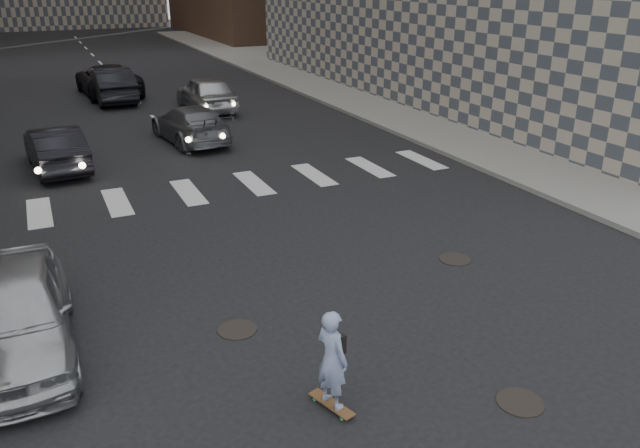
# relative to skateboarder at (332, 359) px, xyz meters

# --- Properties ---
(ground) EXTENTS (160.00, 160.00, 0.00)m
(ground) POSITION_rel_skateboarder_xyz_m (1.40, 1.44, -0.85)
(ground) COLOR black
(ground) RESTS_ON ground
(sidewalk_right) EXTENTS (13.00, 80.00, 0.15)m
(sidewalk_right) POSITION_rel_skateboarder_xyz_m (15.90, 21.44, -0.78)
(sidewalk_right) COLOR gray
(sidewalk_right) RESTS_ON ground
(manhole_a) EXTENTS (0.70, 0.70, 0.02)m
(manhole_a) POSITION_rel_skateboarder_xyz_m (2.60, -1.06, -0.84)
(manhole_a) COLOR black
(manhole_a) RESTS_ON ground
(manhole_b) EXTENTS (0.70, 0.70, 0.02)m
(manhole_b) POSITION_rel_skateboarder_xyz_m (-0.60, 2.64, -0.84)
(manhole_b) COLOR black
(manhole_b) RESTS_ON ground
(manhole_c) EXTENTS (0.70, 0.70, 0.02)m
(manhole_c) POSITION_rel_skateboarder_xyz_m (4.70, 3.44, -0.84)
(manhole_c) COLOR black
(manhole_c) RESTS_ON ground
(skateboarder) EXTENTS (0.52, 0.84, 1.62)m
(skateboarder) POSITION_rel_skateboarder_xyz_m (0.00, 0.00, 0.00)
(skateboarder) COLOR brown
(skateboarder) RESTS_ON ground
(silver_sedan) EXTENTS (1.86, 4.44, 1.50)m
(silver_sedan) POSITION_rel_skateboarder_xyz_m (-4.10, 3.44, -0.10)
(silver_sedan) COLOR #B2B4BA
(silver_sedan) RESTS_ON ground
(traffic_car_a) EXTENTS (1.90, 4.39, 1.40)m
(traffic_car_a) POSITION_rel_skateboarder_xyz_m (-2.87, 14.44, -0.15)
(traffic_car_a) COLOR black
(traffic_car_a) RESTS_ON ground
(traffic_car_b) EXTENTS (2.38, 4.83, 1.35)m
(traffic_car_b) POSITION_rel_skateboarder_xyz_m (1.90, 16.14, -0.17)
(traffic_car_b) COLOR slate
(traffic_car_b) RESTS_ON ground
(traffic_car_c) EXTENTS (3.00, 5.79, 1.56)m
(traffic_car_c) POSITION_rel_skateboarder_xyz_m (0.39, 27.44, -0.07)
(traffic_car_c) COLOR black
(traffic_car_c) RESTS_ON ground
(traffic_car_d) EXTENTS (2.00, 4.76, 1.61)m
(traffic_car_d) POSITION_rel_skateboarder_xyz_m (3.94, 21.44, -0.05)
(traffic_car_d) COLOR #B4B6BC
(traffic_car_d) RESTS_ON ground
(traffic_car_e) EXTENTS (1.83, 4.98, 1.63)m
(traffic_car_e) POSITION_rel_skateboarder_xyz_m (0.32, 25.44, -0.03)
(traffic_car_e) COLOR black
(traffic_car_e) RESTS_ON ground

